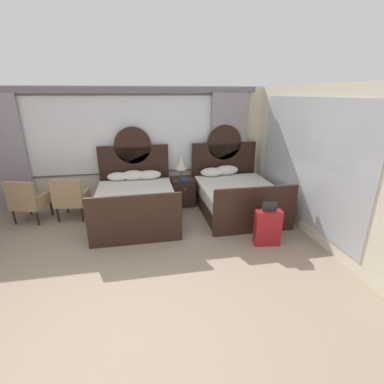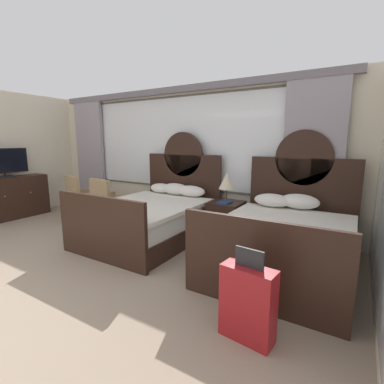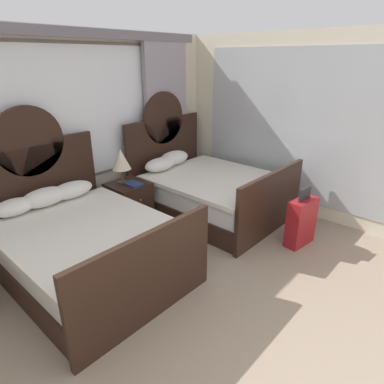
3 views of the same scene
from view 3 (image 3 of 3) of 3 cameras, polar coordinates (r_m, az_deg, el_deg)
The scene contains 8 objects.
wall_back_window at distance 4.52m, azimuth -29.55°, elevation 7.75°, with size 6.82×0.22×2.70m.
wall_right_mirror at distance 5.24m, azimuth 21.18°, elevation 9.92°, with size 0.08×4.81×2.70m.
bed_near_window at distance 3.98m, azimuth -18.23°, elevation -8.47°, with size 1.63×2.16×1.83m.
bed_near_mirror at distance 5.25m, azimuth 2.77°, elevation 0.34°, with size 1.63×2.16×1.83m.
nightstand_between_beds at distance 4.97m, azimuth -10.74°, elevation -2.04°, with size 0.53×0.55×0.65m.
table_lamp_on_nightstand at distance 4.78m, azimuth -12.09°, elevation 5.43°, with size 0.27×0.27×0.50m.
book_on_nightstand at distance 4.78m, azimuth -10.07°, elevation 1.39°, with size 0.18×0.26×0.03m.
suitcase_on_floor at distance 4.60m, azimuth 18.34°, elevation -4.90°, with size 0.47×0.24×0.80m.
Camera 3 is at (-1.37, 0.00, 2.34)m, focal length 30.94 mm.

